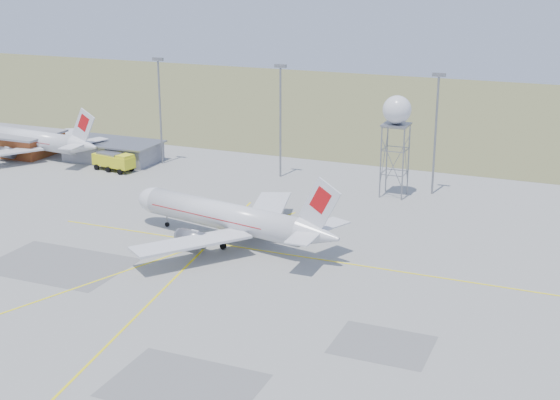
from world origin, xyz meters
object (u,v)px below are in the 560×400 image
at_px(airliner_main, 227,217).
at_px(fire_truck, 115,162).
at_px(radar_tower, 396,140).
at_px(airliner_far, 31,140).

height_order(airliner_main, fire_truck, airliner_main).
bearing_deg(radar_tower, airliner_far, -178.78).
bearing_deg(airliner_main, airliner_far, -15.14).
height_order(airliner_far, fire_truck, airliner_far).
bearing_deg(airliner_far, fire_truck, 178.67).
bearing_deg(airliner_main, fire_truck, -24.15).
distance_m(airliner_main, fire_truck, 45.20).
relative_size(airliner_main, fire_truck, 3.82).
height_order(airliner_main, airliner_far, airliner_main).
distance_m(radar_tower, fire_truck, 53.37).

